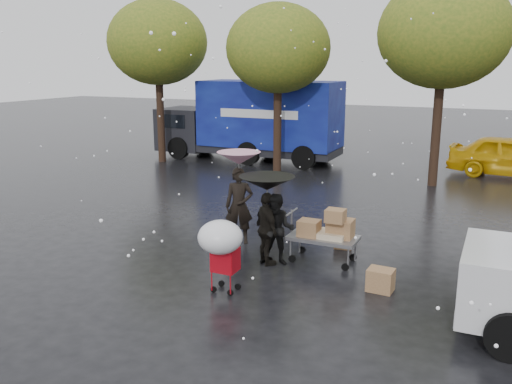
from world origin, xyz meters
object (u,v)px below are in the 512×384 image
at_px(vendor_cart, 327,231).
at_px(blue_truck, 253,121).
at_px(person_black, 267,229).
at_px(yellow_taxi, 512,156).
at_px(shopping_cart, 221,241).
at_px(person_pink, 239,206).

xyz_separation_m(vendor_cart, blue_truck, (-6.84, 10.88, 1.03)).
xyz_separation_m(person_black, blue_truck, (-5.69, 11.53, 0.95)).
relative_size(person_black, yellow_taxi, 0.35).
distance_m(shopping_cart, yellow_taxi, 15.00).
bearing_deg(vendor_cart, person_black, -150.30).
relative_size(person_pink, shopping_cart, 1.27).
height_order(shopping_cart, yellow_taxi, yellow_taxi).
distance_m(person_black, vendor_cart, 1.32).
distance_m(person_black, yellow_taxi, 13.27).
height_order(person_pink, shopping_cart, person_pink).
bearing_deg(shopping_cart, blue_truck, 112.59).
bearing_deg(vendor_cart, shopping_cart, -117.87).
bearing_deg(vendor_cart, yellow_taxi, 72.45).
relative_size(person_pink, blue_truck, 0.22).
bearing_deg(yellow_taxi, blue_truck, 97.98).
xyz_separation_m(vendor_cart, yellow_taxi, (3.70, 11.69, 0.06)).
bearing_deg(person_black, shopping_cart, 128.57).
height_order(shopping_cart, blue_truck, blue_truck).
xyz_separation_m(vendor_cart, shopping_cart, (-1.30, -2.45, 0.34)).
distance_m(shopping_cart, blue_truck, 14.45).
bearing_deg(shopping_cart, yellow_taxi, 70.55).
bearing_deg(person_pink, blue_truck, 90.23).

